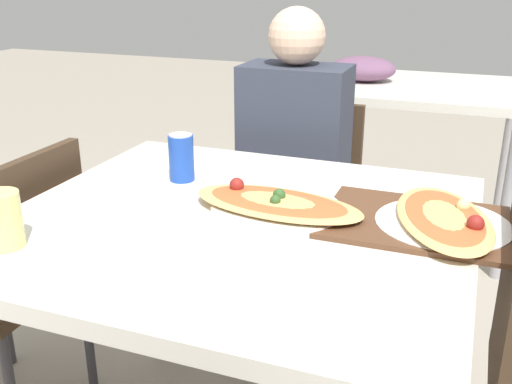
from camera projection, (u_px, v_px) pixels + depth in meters
name	position (u px, v px, depth m)	size (l,w,h in m)	color
dining_table	(238.00, 249.00, 1.38)	(1.03, 0.95, 0.77)	silver
chair_far_seated	(301.00, 205.00, 2.19)	(0.40, 0.40, 0.85)	#3F2D1E
chair_side_left	(11.00, 272.00, 1.71)	(0.40, 0.40, 0.85)	#3F2D1E
person_seated	(293.00, 161.00, 2.02)	(0.35, 0.24, 1.19)	#2D2D38
pizza_main	(277.00, 205.00, 1.37)	(0.43, 0.30, 0.06)	white
soda_can	(181.00, 157.00, 1.57)	(0.07, 0.07, 0.12)	#1E47B2
drink_glass	(2.00, 220.00, 1.19)	(0.08, 0.08, 0.12)	#E0DB7F
serving_tray	(414.00, 222.00, 1.32)	(0.40, 0.31, 0.01)	brown
pizza_second	(444.00, 221.00, 1.29)	(0.29, 0.42, 0.06)	white
background_table	(398.00, 96.00, 2.92)	(1.10, 0.80, 0.89)	silver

